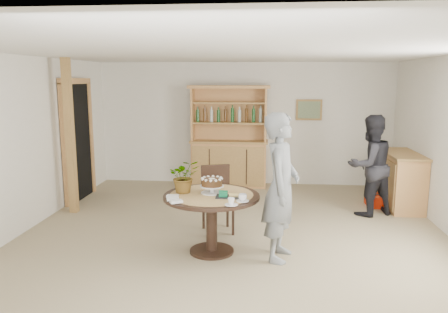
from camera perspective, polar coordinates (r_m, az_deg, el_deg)
ground at (r=5.92m, az=1.00°, el=-11.41°), size 7.00×7.00×0.00m
room_shell at (r=5.53m, az=1.10°, el=5.64°), size 6.04×7.04×2.52m
doorway at (r=8.27m, az=-18.60°, el=2.20°), size 0.13×1.10×2.18m
pine_post at (r=7.43m, az=-19.47°, el=2.43°), size 0.12×0.12×2.50m
hutch at (r=8.88m, az=0.67°, el=0.53°), size 1.62×0.54×2.04m
sideboard at (r=8.02m, az=22.10°, el=-2.85°), size 0.54×1.26×0.94m
dining_table at (r=5.48m, az=-1.63°, el=-6.50°), size 1.20×1.20×0.76m
dining_chair at (r=6.29m, az=-0.94°, el=-4.95°), size 0.53×0.53×0.95m
birthday_cake at (r=5.46m, az=-1.59°, el=-3.55°), size 0.30×0.30×0.20m
flower_vase at (r=5.49m, az=-5.22°, el=-2.57°), size 0.47×0.44×0.42m
gift_tray at (r=5.29m, az=0.51°, el=-5.07°), size 0.30×0.20×0.08m
coffee_cup_a at (r=5.13m, az=2.44°, el=-5.43°), size 0.15×0.15×0.09m
coffee_cup_b at (r=4.97m, az=0.95°, el=-5.98°), size 0.15×0.15×0.08m
napkins at (r=5.20m, az=-6.57°, el=-5.52°), size 0.24×0.33×0.03m
teen_boy at (r=5.28m, az=7.44°, el=-3.99°), size 0.55×0.72×1.79m
adult_person at (r=7.33m, az=18.53°, el=-1.11°), size 0.98×0.89×1.62m
red_suitcase at (r=8.06m, az=20.26°, el=-5.41°), size 0.62×0.43×0.21m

